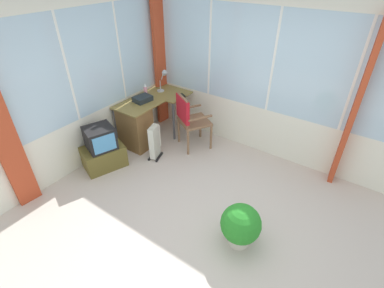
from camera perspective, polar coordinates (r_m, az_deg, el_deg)
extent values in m
cube|color=beige|center=(3.91, 1.39, -15.18)|extent=(4.91, 5.46, 0.06)
cube|color=white|center=(4.93, -20.91, 0.66)|extent=(3.91, 0.06, 0.81)
cube|color=silver|center=(4.45, -24.00, 13.43)|extent=(3.83, 0.06, 1.54)
cube|color=white|center=(4.27, -26.86, 24.17)|extent=(3.91, 0.06, 0.18)
cube|color=white|center=(4.45, -24.00, 13.43)|extent=(0.04, 0.07, 1.54)
cube|color=white|center=(5.00, -14.58, 17.21)|extent=(0.04, 0.07, 1.54)
cube|color=white|center=(5.04, 14.11, 2.74)|extent=(0.06, 4.46, 0.81)
cube|color=silver|center=(4.57, 16.19, 15.45)|extent=(0.06, 4.37, 1.54)
cube|color=white|center=(4.36, 30.08, 11.40)|extent=(0.07, 0.04, 1.54)
cube|color=white|center=(4.57, 16.19, 15.45)|extent=(0.07, 0.04, 1.54)
cube|color=white|center=(5.02, 3.77, 18.25)|extent=(0.07, 0.04, 1.54)
cube|color=#B84325|center=(5.60, -6.31, 15.89)|extent=(0.29, 0.09, 2.43)
cube|color=#B84325|center=(4.41, 29.97, 6.34)|extent=(0.30, 0.10, 2.43)
cube|color=olive|center=(5.21, -8.45, 9.02)|extent=(1.36, 0.60, 0.02)
cube|color=olive|center=(5.25, -2.47, 9.53)|extent=(0.60, 0.17, 0.02)
cube|color=brown|center=(5.12, -11.47, 3.18)|extent=(0.40, 0.56, 0.74)
cylinder|color=#4C4C51|center=(5.22, -3.69, 4.54)|extent=(0.04, 0.04, 0.75)
cylinder|color=#4C4C51|center=(5.18, -14.95, 3.15)|extent=(0.04, 0.04, 0.75)
cylinder|color=#B2B7BC|center=(5.46, -6.33, 10.63)|extent=(0.13, 0.13, 0.02)
cylinder|color=#B2B7BC|center=(5.43, -6.40, 11.63)|extent=(0.02, 0.02, 0.19)
cylinder|color=#B2B7BC|center=(5.37, -5.92, 13.59)|extent=(0.02, 0.09, 0.18)
cone|color=#B2B7BC|center=(5.37, -5.26, 14.05)|extent=(0.13, 0.13, 0.12)
cube|color=black|center=(5.24, -1.84, 9.79)|extent=(0.11, 0.15, 0.02)
cylinder|color=pink|center=(5.32, -9.33, 10.55)|extent=(0.06, 0.06, 0.16)
cone|color=white|center=(5.28, -9.43, 11.62)|extent=(0.06, 0.06, 0.06)
cube|color=#20292D|center=(5.09, -9.92, 8.96)|extent=(0.33, 0.27, 0.09)
cylinder|color=brown|center=(5.01, 3.85, 1.34)|extent=(0.04, 0.04, 0.47)
cylinder|color=brown|center=(5.35, 1.72, 3.66)|extent=(0.04, 0.04, 0.47)
cylinder|color=brown|center=(4.86, -0.79, 0.23)|extent=(0.04, 0.04, 0.47)
cylinder|color=brown|center=(5.20, -2.68, 2.69)|extent=(0.04, 0.04, 0.47)
cube|color=brown|center=(4.97, 0.54, 4.54)|extent=(0.66, 0.66, 0.04)
cube|color=brown|center=(4.77, -1.87, 6.80)|extent=(0.26, 0.39, 0.49)
cube|color=red|center=(4.76, -1.88, 7.06)|extent=(0.29, 0.42, 0.41)
cube|color=brown|center=(4.71, 1.65, 5.25)|extent=(0.39, 0.26, 0.03)
cube|color=brown|center=(5.06, -0.47, 7.43)|extent=(0.39, 0.26, 0.03)
cube|color=brown|center=(4.84, -17.30, -2.44)|extent=(0.75, 0.63, 0.36)
cube|color=black|center=(4.64, -18.04, 1.18)|extent=(0.53, 0.52, 0.36)
cube|color=#4F98D2|center=(4.48, -17.17, 0.04)|extent=(0.33, 0.13, 0.28)
cube|color=silver|center=(4.70, -8.13, -0.21)|extent=(0.05, 0.10, 0.57)
cube|color=silver|center=(4.73, -7.92, 0.06)|extent=(0.05, 0.10, 0.57)
cube|color=silver|center=(4.76, -7.71, 0.33)|extent=(0.05, 0.10, 0.57)
cube|color=silver|center=(4.80, -7.51, 0.60)|extent=(0.05, 0.10, 0.57)
cube|color=silver|center=(4.83, -7.31, 0.86)|extent=(0.05, 0.10, 0.57)
cube|color=silver|center=(4.86, -7.11, 1.11)|extent=(0.05, 0.10, 0.57)
cube|color=black|center=(4.93, -6.61, -2.61)|extent=(0.27, 0.11, 0.03)
cube|color=black|center=(4.98, -8.09, -2.31)|extent=(0.27, 0.11, 0.03)
cube|color=silver|center=(4.87, -6.94, 1.64)|extent=(0.07, 0.10, 0.40)
cylinder|color=beige|center=(3.65, 9.39, -18.17)|extent=(0.25, 0.25, 0.15)
sphere|color=#288627|center=(3.45, 9.79, -15.56)|extent=(0.48, 0.48, 0.48)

